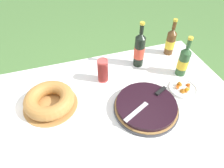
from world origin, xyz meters
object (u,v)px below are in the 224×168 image
Objects in this scene: cup_stack at (103,71)px; snack_plate_near at (183,88)px; bundt_cake at (49,100)px; cider_bottle_green at (184,61)px; serving_knife at (150,100)px; cider_bottle_amber at (171,42)px; juice_bottle_red at (139,50)px; berry_tart at (146,106)px.

cup_stack is 0.56m from snack_plate_near.
cider_bottle_green is at bearing 1.18° from bundt_cake.
cider_bottle_amber reaches higher than serving_knife.
cup_stack is (0.38, 0.13, 0.04)m from bundt_cake.
juice_bottle_red reaches higher than bundt_cake.
cider_bottle_green is (0.38, 0.23, 0.09)m from berry_tart.
serving_knife is at bearing -148.44° from cider_bottle_green.
bundt_cake is (-0.58, 0.20, -0.02)m from serving_knife.
bundt_cake is 0.88m from snack_plate_near.
cider_bottle_amber is 0.85× the size of juice_bottle_red.
juice_bottle_red is at bearing 142.72° from cider_bottle_green.
cider_bottle_amber is at bearing 48.84° from berry_tart.
serving_knife is 1.02× the size of bundt_cake.
serving_knife reaches higher than berry_tart.
berry_tart is at bearing -131.16° from cider_bottle_amber.
juice_bottle_red is at bearing 17.30° from bundt_cake.
bundt_cake is 0.94m from cider_bottle_green.
cider_bottle_green is (0.94, 0.02, 0.07)m from bundt_cake.
juice_bottle_red reaches higher than cider_bottle_green.
berry_tart is 1.31× the size of cider_bottle_green.
cider_bottle_green reaches higher than berry_tart.
serving_knife is 0.30m from snack_plate_near.
berry_tart is 2.09× the size of snack_plate_near.
snack_plate_near is (0.31, 0.08, -0.02)m from berry_tart.
serving_knife is 0.43m from juice_bottle_red.
bundt_cake is at bearing -45.15° from serving_knife.
berry_tart is 1.15× the size of serving_knife.
cider_bottle_amber reaches higher than bundt_cake.
cup_stack is 0.59× the size of cider_bottle_amber.
cup_stack reaches higher than serving_knife.
snack_plate_near is at bearing -114.81° from cider_bottle_green.
cider_bottle_amber is at bearing 14.00° from cup_stack.
snack_plate_near is at bearing 14.22° from berry_tart.
snack_plate_near is at bearing -8.75° from bundt_cake.
cup_stack reaches higher than bundt_cake.
serving_knife is 0.42m from cider_bottle_green.
berry_tart is at bearing 0.00° from serving_knife.
bundt_cake is 0.96× the size of juice_bottle_red.
snack_plate_near is (-0.12, -0.41, -0.10)m from cider_bottle_amber.
serving_knife is (0.03, 0.01, 0.04)m from berry_tart.
berry_tart is 1.18× the size of bundt_cake.
serving_knife is 0.98× the size of juice_bottle_red.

